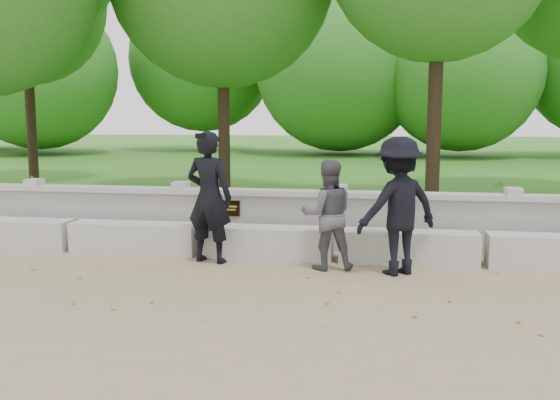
{
  "coord_description": "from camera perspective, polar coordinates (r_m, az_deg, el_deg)",
  "views": [
    {
      "loc": [
        2.64,
        -6.74,
        2.06
      ],
      "look_at": [
        1.24,
        1.67,
        0.88
      ],
      "focal_mm": 40.0,
      "sensor_mm": 36.0,
      "label": 1
    }
  ],
  "objects": [
    {
      "name": "visitor_mid",
      "position": [
        8.12,
        10.76,
        -0.56
      ],
      "size": [
        1.32,
        1.18,
        1.77
      ],
      "color": "black",
      "rests_on": "ground"
    },
    {
      "name": "shrub_b",
      "position": [
        10.16,
        6.07,
        -0.44
      ],
      "size": [
        0.48,
        0.49,
        0.69
      ],
      "primitive_type": "imported",
      "rotation": [
        0.0,
        0.0,
        2.26
      ],
      "color": "#386E25",
      "rests_on": "lawn"
    },
    {
      "name": "lawn",
      "position": [
        21.0,
        2.19,
        2.6
      ],
      "size": [
        40.0,
        22.0,
        0.25
      ],
      "primitive_type": "cube",
      "color": "#1F6318",
      "rests_on": "ground"
    },
    {
      "name": "shrub_a",
      "position": [
        12.74,
        -21.61,
        0.64
      ],
      "size": [
        0.4,
        0.41,
        0.65
      ],
      "primitive_type": "imported",
      "rotation": [
        0.0,
        0.0,
        0.82
      ],
      "color": "#386E25",
      "rests_on": "lawn"
    },
    {
      "name": "ground",
      "position": [
        7.53,
        -11.57,
        -8.15
      ],
      "size": [
        80.0,
        80.0,
        0.0
      ],
      "primitive_type": "plane",
      "color": "#9A815E",
      "rests_on": "ground"
    },
    {
      "name": "parapet_wall",
      "position": [
        9.84,
        -6.23,
        -1.48
      ],
      "size": [
        12.5,
        0.35,
        0.9
      ],
      "color": "#ADABA4",
      "rests_on": "ground"
    },
    {
      "name": "shrub_c",
      "position": [
        10.83,
        20.34,
        -0.39
      ],
      "size": [
        0.81,
        0.81,
        0.68
      ],
      "primitive_type": "imported",
      "rotation": [
        0.0,
        0.0,
        3.93
      ],
      "color": "#386E25",
      "rests_on": "lawn"
    },
    {
      "name": "shrub_d",
      "position": [
        11.62,
        -10.09,
        0.12
      ],
      "size": [
        0.39,
        0.39,
        0.52
      ],
      "primitive_type": "imported",
      "rotation": [
        0.0,
        0.0,
        5.42
      ],
      "color": "#386E25",
      "rests_on": "lawn"
    },
    {
      "name": "visitor_left",
      "position": [
        8.27,
        4.37,
        -1.35
      ],
      "size": [
        0.82,
        0.71,
        1.46
      ],
      "color": "#48484E",
      "rests_on": "ground"
    },
    {
      "name": "man_main",
      "position": [
        8.67,
        -6.5,
        0.27
      ],
      "size": [
        0.75,
        0.68,
        1.83
      ],
      "color": "black",
      "rests_on": "ground"
    },
    {
      "name": "concrete_bench",
      "position": [
        9.22,
        -7.39,
        -3.65
      ],
      "size": [
        11.9,
        0.45,
        0.45
      ],
      "color": "#B9B6AE",
      "rests_on": "ground"
    }
  ]
}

